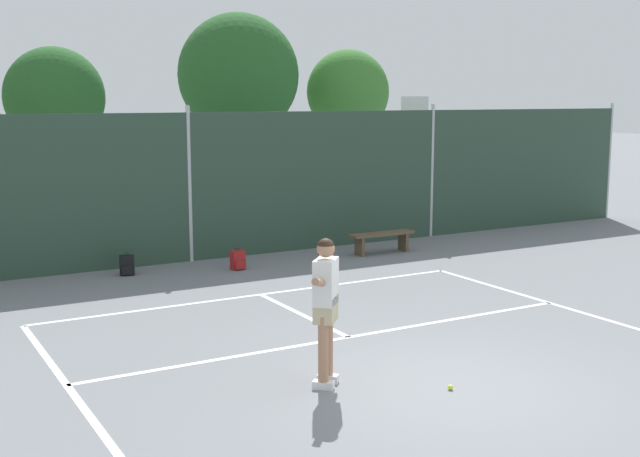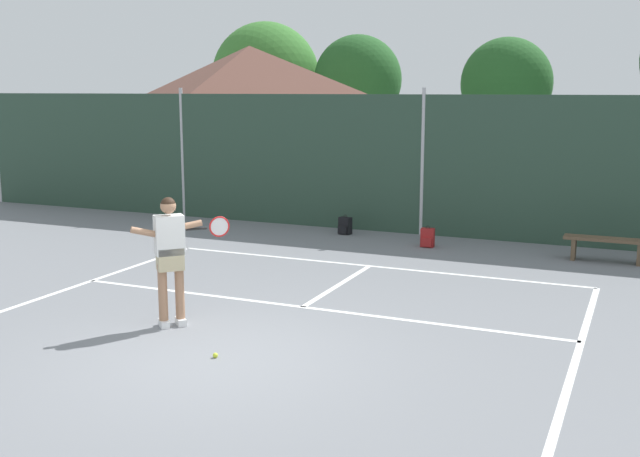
# 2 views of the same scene
# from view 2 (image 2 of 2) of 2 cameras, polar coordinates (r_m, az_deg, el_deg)

# --- Properties ---
(ground_plane) EXTENTS (120.00, 120.00, 0.00)m
(ground_plane) POSITION_cam_2_polar(r_m,az_deg,el_deg) (9.70, -7.56, -9.68)
(ground_plane) COLOR slate
(court_markings) EXTENTS (8.30, 11.10, 0.01)m
(court_markings) POSITION_cam_2_polar(r_m,az_deg,el_deg) (10.23, -5.67, -8.55)
(court_markings) COLOR white
(court_markings) RESTS_ON ground
(chainlink_fence) EXTENTS (26.09, 0.09, 3.36)m
(chainlink_fence) POSITION_cam_2_polar(r_m,az_deg,el_deg) (17.52, 7.72, 4.73)
(chainlink_fence) COLOR #284233
(chainlink_fence) RESTS_ON ground
(clubhouse_building) EXTENTS (6.41, 5.64, 4.69)m
(clubhouse_building) POSITION_cam_2_polar(r_m,az_deg,el_deg) (24.79, -5.26, 8.33)
(clubhouse_building) COLOR beige
(clubhouse_building) RESTS_ON ground
(treeline_backdrop) EXTENTS (25.49, 4.13, 6.64)m
(treeline_backdrop) POSITION_cam_2_polar(r_m,az_deg,el_deg) (29.10, 13.31, 11.31)
(treeline_backdrop) COLOR brown
(treeline_backdrop) RESTS_ON ground
(tennis_player) EXTENTS (0.96, 1.15, 1.85)m
(tennis_player) POSITION_cam_2_polar(r_m,az_deg,el_deg) (10.81, -11.19, -1.57)
(tennis_player) COLOR silver
(tennis_player) RESTS_ON ground
(tennis_ball) EXTENTS (0.07, 0.07, 0.07)m
(tennis_ball) POSITION_cam_2_polar(r_m,az_deg,el_deg) (9.73, -7.88, -9.43)
(tennis_ball) COLOR #CCE033
(tennis_ball) RESTS_ON ground
(backpack_black) EXTENTS (0.31, 0.29, 0.46)m
(backpack_black) POSITION_cam_2_polar(r_m,az_deg,el_deg) (17.58, 1.89, 0.18)
(backpack_black) COLOR black
(backpack_black) RESTS_ON ground
(backpack_red) EXTENTS (0.29, 0.26, 0.46)m
(backpack_red) POSITION_cam_2_polar(r_m,az_deg,el_deg) (16.32, 8.10, -0.72)
(backpack_red) COLOR maroon
(backpack_red) RESTS_ON ground
(courtside_bench) EXTENTS (1.60, 0.36, 0.48)m
(courtside_bench) POSITION_cam_2_polar(r_m,az_deg,el_deg) (15.75, 20.76, -1.09)
(courtside_bench) COLOR brown
(courtside_bench) RESTS_ON ground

